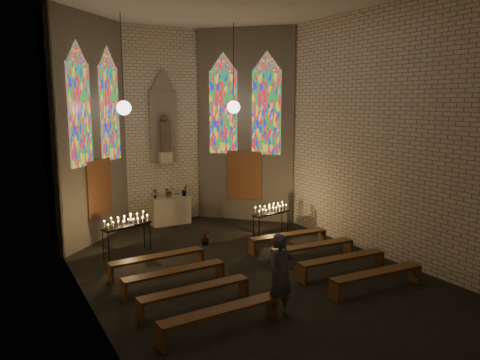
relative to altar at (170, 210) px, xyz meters
name	(u,v)px	position (x,y,z in m)	size (l,w,h in m)	color
floor	(244,271)	(0.00, -5.45, -0.50)	(12.00, 12.00, 0.00)	black
room	(191,124)	(0.00, -2.08, 3.22)	(8.22, 12.43, 7.00)	beige
altar	(170,210)	(0.00, 0.00, 0.00)	(1.40, 0.60, 1.00)	beige
flower_vase_left	(155,194)	(-0.55, -0.01, 0.68)	(0.19, 0.13, 0.36)	#4C723F
flower_vase_center	(169,192)	(-0.04, -0.04, 0.71)	(0.37, 0.32, 0.41)	#4C723F
flower_vase_right	(185,190)	(0.55, -0.08, 0.71)	(0.23, 0.19, 0.42)	#4C723F
aisle_flower_pot	(205,238)	(0.04, -2.90, -0.27)	(0.25, 0.25, 0.45)	#4C723F
votive_stand_left	(127,223)	(-2.32, -2.68, 0.45)	(1.54, 0.83, 1.11)	black
votive_stand_right	(271,211)	(2.26, -3.23, 0.39)	(1.46, 0.64, 1.04)	black
pew_left_0	(158,259)	(-2.05, -4.51, -0.11)	(2.53, 0.47, 0.48)	#563318
pew_right_0	(288,237)	(2.05, -4.51, -0.11)	(2.53, 0.47, 0.48)	#563318
pew_left_1	(175,273)	(-2.05, -5.71, -0.11)	(2.53, 0.47, 0.48)	#563318
pew_right_1	(313,247)	(2.05, -5.71, -0.11)	(2.53, 0.47, 0.48)	#563318
pew_left_2	(195,291)	(-2.05, -6.91, -0.11)	(2.53, 0.47, 0.48)	#563318
pew_right_2	(342,260)	(2.05, -6.91, -0.11)	(2.53, 0.47, 0.48)	#563318
pew_left_3	(220,313)	(-2.05, -8.11, -0.11)	(2.53, 0.47, 0.48)	#563318
pew_right_3	(377,275)	(2.05, -8.11, -0.11)	(2.53, 0.47, 0.48)	#563318
visitor	(281,276)	(-0.66, -8.12, 0.38)	(0.65, 0.42, 1.77)	#494A53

